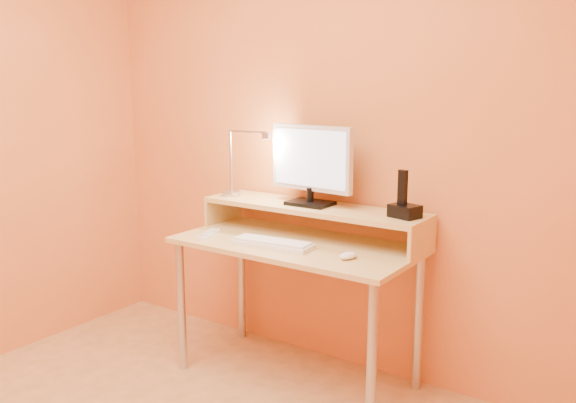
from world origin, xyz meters
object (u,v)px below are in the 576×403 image
Objects in this scene: monitor_panel at (311,158)px; keyboard at (272,244)px; remote_control at (209,235)px; phone_dock at (405,211)px; mouse at (348,256)px; lamp_base at (231,193)px.

keyboard is (-0.03, -0.29, -0.39)m from monitor_panel.
keyboard is 2.15× the size of remote_control.
remote_control is (-0.38, -0.02, -0.00)m from keyboard.
mouse is (-0.15, -0.26, -0.17)m from phone_dock.
monitor_panel reaches higher than phone_dock.
monitor_panel is at bearing 16.57° from remote_control.
remote_control is at bearing -74.23° from lamp_base.
phone_dock is at bearing 4.41° from monitor_panel.
monitor_panel is 2.61× the size of remote_control.
lamp_base is 0.25× the size of keyboard.
monitor_panel reaches higher than lamp_base.
keyboard is at bearing -91.23° from monitor_panel.
phone_dock is 0.33× the size of keyboard.
mouse is 0.51× the size of remote_control.
lamp_base is 0.90m from mouse.
monitor_panel is 1.21× the size of keyboard.
mouse is at bearing -30.79° from monitor_panel.
remote_control is (0.08, -0.27, -0.16)m from lamp_base.
monitor_panel reaches higher than remote_control.
lamp_base reaches higher than keyboard.
lamp_base is at bearing 85.17° from remote_control.
phone_dock reaches higher than remote_control.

